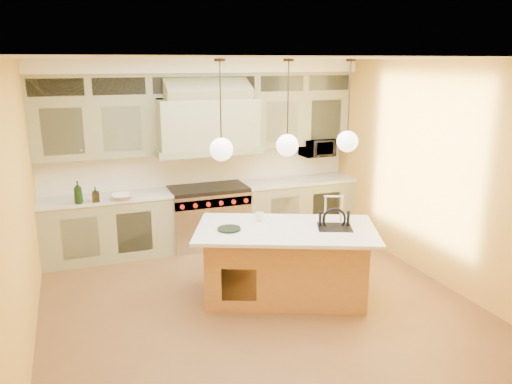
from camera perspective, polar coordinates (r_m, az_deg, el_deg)
name	(u,v)px	position (r m, az deg, el deg)	size (l,w,h in m)	color
floor	(256,302)	(6.27, 0.02, -12.50)	(5.00, 5.00, 0.00)	brown
ceiling	(256,58)	(5.57, 0.02, 15.06)	(5.00, 5.00, 0.00)	white
wall_back	(202,152)	(8.09, -6.24, 4.55)	(5.00, 5.00, 0.00)	gold
wall_front	(382,271)	(3.64, 14.16, -8.70)	(5.00, 5.00, 0.00)	gold
wall_left	(18,210)	(5.43, -25.51, -1.88)	(5.00, 5.00, 0.00)	gold
wall_right	(433,172)	(7.01, 19.54, 2.20)	(5.00, 5.00, 0.00)	gold
back_cabinetry	(206,156)	(7.84, -5.75, 4.09)	(5.00, 0.77, 2.90)	gray
range	(209,216)	(7.98, -5.41, -2.70)	(1.20, 0.74, 0.96)	silver
kitchen_island	(286,261)	(6.23, 3.43, -7.88)	(2.43, 1.91, 1.35)	olive
counter_stool	(335,250)	(6.13, 8.97, -6.60)	(0.52, 0.52, 1.15)	black
microwave	(317,147)	(8.55, 7.00, 5.08)	(0.54, 0.37, 0.30)	black
oil_bottle_a	(78,192)	(7.36, -19.67, -0.04)	(0.12, 0.12, 0.32)	black
oil_bottle_b	(96,194)	(7.37, -17.87, -0.27)	(0.10, 0.10, 0.22)	black
fruit_bowl	(123,197)	(7.41, -14.97, -0.53)	(0.32, 0.32, 0.08)	silver
cup	(260,217)	(6.27, 0.42, -2.86)	(0.11, 0.11, 0.11)	silver
pendant_left	(221,147)	(5.55, -3.99, 5.18)	(0.26, 0.26, 1.11)	#2D2319
pendant_center	(287,143)	(5.83, 3.60, 5.64)	(0.26, 0.26, 1.11)	#2D2319
pendant_right	(347,139)	(6.20, 10.41, 5.97)	(0.26, 0.26, 1.11)	#2D2319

